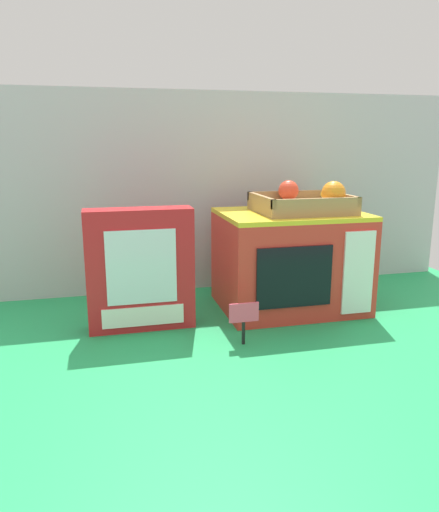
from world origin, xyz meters
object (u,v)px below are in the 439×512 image
object	(u,v)px
toy_microwave	(290,260)
price_sign	(244,317)
food_groups_crate	(305,203)
cookie_set_box	(140,270)

from	to	relation	value
toy_microwave	price_sign	distance (m)	0.31
toy_microwave	food_groups_crate	distance (m)	0.17
food_groups_crate	price_sign	bearing A→B (deg)	-137.62
cookie_set_box	food_groups_crate	bearing A→B (deg)	6.35
toy_microwave	food_groups_crate	xyz separation A→B (m)	(0.04, -0.01, 0.16)
food_groups_crate	price_sign	xyz separation A→B (m)	(-0.24, -0.22, -0.23)
food_groups_crate	toy_microwave	bearing A→B (deg)	165.38
food_groups_crate	price_sign	world-z (taller)	food_groups_crate
food_groups_crate	cookie_set_box	distance (m)	0.48
food_groups_crate	cookie_set_box	xyz separation A→B (m)	(-0.45, -0.05, -0.15)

